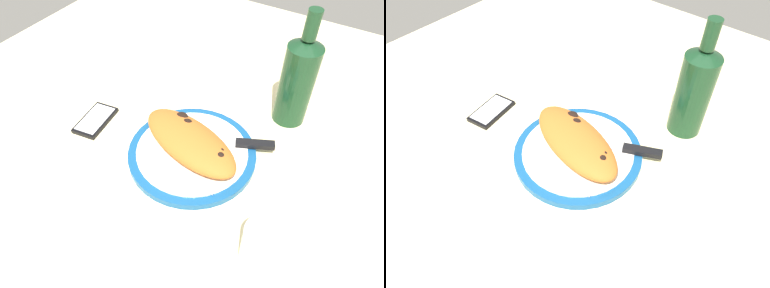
# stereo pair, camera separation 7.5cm
# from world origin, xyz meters

# --- Properties ---
(ground_plane) EXTENTS (1.50, 1.50, 0.03)m
(ground_plane) POSITION_xyz_m (0.00, 0.00, -0.01)
(ground_plane) COLOR beige
(plate) EXTENTS (0.28, 0.28, 0.02)m
(plate) POSITION_xyz_m (0.00, 0.00, 0.01)
(plate) COLOR navy
(plate) RESTS_ON ground_plane
(calzone) EXTENTS (0.27, 0.18, 0.05)m
(calzone) POSITION_xyz_m (-0.01, 0.00, 0.04)
(calzone) COLOR #C16023
(calzone) RESTS_ON plate
(fork) EXTENTS (0.17, 0.03, 0.00)m
(fork) POSITION_xyz_m (0.03, -0.07, 0.02)
(fork) COLOR silver
(fork) RESTS_ON plate
(knife) EXTENTS (0.21, 0.11, 0.01)m
(knife) POSITION_xyz_m (0.08, 0.07, 0.02)
(knife) COLOR silver
(knife) RESTS_ON plate
(smartphone) EXTENTS (0.08, 0.12, 0.01)m
(smartphone) POSITION_xyz_m (-0.26, -0.03, 0.01)
(smartphone) COLOR black
(smartphone) RESTS_ON ground_plane
(water_glass) EXTENTS (0.07, 0.07, 0.10)m
(water_glass) POSITION_xyz_m (0.22, -0.15, 0.04)
(water_glass) COLOR silver
(water_glass) RESTS_ON ground_plane
(wine_bottle) EXTENTS (0.08, 0.08, 0.28)m
(wine_bottle) POSITION_xyz_m (0.14, 0.23, 0.11)
(wine_bottle) COLOR #14381E
(wine_bottle) RESTS_ON ground_plane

